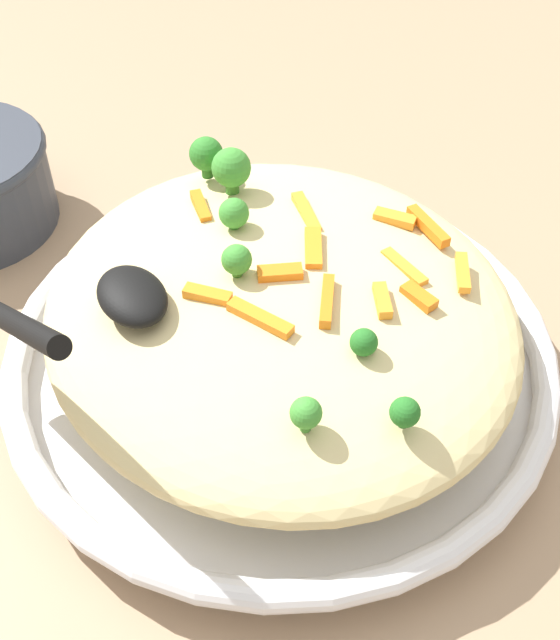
{
  "coord_description": "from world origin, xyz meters",
  "views": [
    {
      "loc": [
        -0.32,
        0.19,
        0.44
      ],
      "look_at": [
        0.0,
        0.0,
        0.06
      ],
      "focal_mm": 45.36,
      "sensor_mm": 36.0,
      "label": 1
    }
  ],
  "objects": [
    {
      "name": "carrot_piece_3",
      "position": [
        0.05,
        -0.05,
        0.1
      ],
      "size": [
        0.04,
        0.02,
        0.01
      ],
      "primitive_type": "cube",
      "rotation": [
        0.0,
        0.0,
        2.89
      ],
      "color": "orange",
      "rests_on": "pasta_mound"
    },
    {
      "name": "carrot_piece_5",
      "position": [
        0.09,
        0.01,
        0.1
      ],
      "size": [
        0.03,
        0.02,
        0.01
      ],
      "primitive_type": "cube",
      "rotation": [
        0.0,
        0.0,
        6.05
      ],
      "color": "orange",
      "rests_on": "pasta_mound"
    },
    {
      "name": "carrot_piece_7",
      "position": [
        -0.01,
        -0.11,
        0.1
      ],
      "size": [
        0.04,
        0.01,
        0.01
      ],
      "primitive_type": "cube",
      "rotation": [
        0.0,
        0.0,
        3.07
      ],
      "color": "orange",
      "rests_on": "pasta_mound"
    },
    {
      "name": "ground_plane",
      "position": [
        0.0,
        0.0,
        0.0
      ],
      "size": [
        2.4,
        2.4,
        0.0
      ],
      "primitive_type": "plane",
      "color": "#9E7F60"
    },
    {
      "name": "broccoli_floret_5",
      "position": [
        0.1,
        -0.02,
        0.11
      ],
      "size": [
        0.03,
        0.03,
        0.04
      ],
      "color": "#377928",
      "rests_on": "pasta_mound"
    },
    {
      "name": "broccoli_floret_2",
      "position": [
        0.13,
        -0.02,
        0.11
      ],
      "size": [
        0.02,
        0.02,
        0.03
      ],
      "color": "#296820",
      "rests_on": "pasta_mound"
    },
    {
      "name": "carrot_piece_9",
      "position": [
        -0.05,
        -0.04,
        0.1
      ],
      "size": [
        0.03,
        0.02,
        0.01
      ],
      "primitive_type": "cube",
      "rotation": [
        0.0,
        0.0,
        5.82
      ],
      "color": "orange",
      "rests_on": "pasta_mound"
    },
    {
      "name": "broccoli_floret_6",
      "position": [
        0.02,
        0.02,
        0.11
      ],
      "size": [
        0.02,
        0.02,
        0.02
      ],
      "color": "#377928",
      "rests_on": "pasta_mound"
    },
    {
      "name": "carrot_piece_11",
      "position": [
        0.01,
        -0.1,
        0.09
      ],
      "size": [
        0.03,
        0.03,
        0.01
      ],
      "primitive_type": "cube",
      "rotation": [
        0.0,
        0.0,
        3.78
      ],
      "color": "orange",
      "rests_on": "pasta_mound"
    },
    {
      "name": "carrot_piece_10",
      "position": [
        -0.03,
        -0.07,
        0.09
      ],
      "size": [
        0.04,
        0.01,
        0.01
      ],
      "primitive_type": "cube",
      "rotation": [
        0.0,
        0.0,
        0.06
      ],
      "color": "orange",
      "rests_on": "pasta_mound"
    },
    {
      "name": "pasta_mound",
      "position": [
        0.0,
        0.0,
        0.07
      ],
      "size": [
        0.33,
        0.3,
        0.06
      ],
      "primitive_type": "ellipsoid",
      "color": "#DBC689",
      "rests_on": "serving_bowl"
    },
    {
      "name": "broccoli_floret_3",
      "position": [
        0.06,
        -0.0,
        0.11
      ],
      "size": [
        0.02,
        0.02,
        0.02
      ],
      "color": "#377928",
      "rests_on": "pasta_mound"
    },
    {
      "name": "serving_spoon",
      "position": [
        0.02,
        0.12,
        0.12
      ],
      "size": [
        0.16,
        0.12,
        0.09
      ],
      "color": "black",
      "rests_on": "pasta_mound"
    },
    {
      "name": "carrot_piece_6",
      "position": [
        -0.06,
        -0.06,
        0.1
      ],
      "size": [
        0.03,
        0.01,
        0.01
      ],
      "primitive_type": "cube",
      "rotation": [
        0.0,
        0.0,
        3.3
      ],
      "color": "orange",
      "rests_on": "pasta_mound"
    },
    {
      "name": "carrot_piece_4",
      "position": [
        -0.05,
        -0.1,
        0.09
      ],
      "size": [
        0.03,
        0.03,
        0.01
      ],
      "primitive_type": "cube",
      "rotation": [
        0.0,
        0.0,
        2.51
      ],
      "color": "orange",
      "rests_on": "pasta_mound"
    },
    {
      "name": "broccoli_floret_0",
      "position": [
        -0.13,
        0.0,
        0.1
      ],
      "size": [
        0.02,
        0.02,
        0.02
      ],
      "color": "#205B1C",
      "rests_on": "pasta_mound"
    },
    {
      "name": "carrot_piece_1",
      "position": [
        -0.0,
        0.0,
        0.1
      ],
      "size": [
        0.02,
        0.03,
        0.01
      ],
      "primitive_type": "cube",
      "rotation": [
        0.0,
        0.0,
        4.28
      ],
      "color": "orange",
      "rests_on": "pasta_mound"
    },
    {
      "name": "carrot_piece_0",
      "position": [
        -0.04,
        -0.01,
        0.1
      ],
      "size": [
        0.04,
        0.03,
        0.01
      ],
      "primitive_type": "cube",
      "rotation": [
        0.0,
        0.0,
        2.5
      ],
      "color": "orange",
      "rests_on": "pasta_mound"
    },
    {
      "name": "serving_bowl",
      "position": [
        0.0,
        0.0,
        0.02
      ],
      "size": [
        0.38,
        0.38,
        0.04
      ],
      "color": "silver",
      "rests_on": "ground_plane"
    },
    {
      "name": "carrot_piece_2",
      "position": [
        0.01,
        -0.03,
        0.1
      ],
      "size": [
        0.04,
        0.03,
        0.01
      ],
      "primitive_type": "cube",
      "rotation": [
        0.0,
        0.0,
        2.59
      ],
      "color": "orange",
      "rests_on": "pasta_mound"
    },
    {
      "name": "carrot_piece_12",
      "position": [
        -0.03,
        0.03,
        0.1
      ],
      "size": [
        0.04,
        0.03,
        0.01
      ],
      "primitive_type": "cube",
      "rotation": [
        0.0,
        0.0,
        3.56
      ],
      "color": "orange",
      "rests_on": "pasta_mound"
    },
    {
      "name": "broccoli_floret_1",
      "position": [
        -0.08,
        -0.01,
        0.1
      ],
      "size": [
        0.02,
        0.02,
        0.02
      ],
      "color": "#205B1C",
      "rests_on": "pasta_mound"
    },
    {
      "name": "broccoli_floret_4",
      "position": [
        -0.1,
        0.05,
        0.1
      ],
      "size": [
        0.02,
        0.02,
        0.02
      ],
      "color": "#377928",
      "rests_on": "pasta_mound"
    },
    {
      "name": "carrot_piece_8",
      "position": [
        0.01,
        0.05,
        0.1
      ],
      "size": [
        0.03,
        0.03,
        0.01
      ],
      "primitive_type": "cube",
      "rotation": [
        0.0,
        0.0,
        0.71
      ],
      "color": "orange",
      "rests_on": "pasta_mound"
    }
  ]
}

